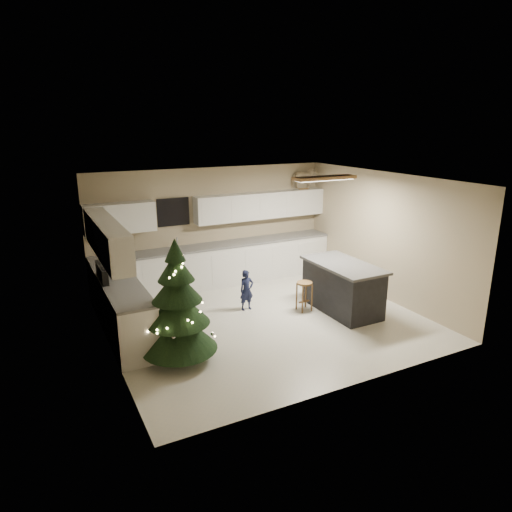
% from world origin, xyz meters
% --- Properties ---
extents(ground_plane, '(5.50, 5.50, 0.00)m').
position_xyz_m(ground_plane, '(0.00, 0.00, 0.00)').
color(ground_plane, beige).
extents(room_shell, '(5.52, 5.02, 2.61)m').
position_xyz_m(room_shell, '(0.02, 0.00, 1.75)').
color(room_shell, gray).
rests_on(room_shell, ground_plane).
extents(cabinetry, '(5.50, 3.20, 2.00)m').
position_xyz_m(cabinetry, '(-0.91, 1.65, 0.76)').
color(cabinetry, silver).
rests_on(cabinetry, ground_plane).
extents(island, '(0.90, 1.70, 0.95)m').
position_xyz_m(island, '(1.56, -0.26, 0.48)').
color(island, black).
rests_on(island, ground_plane).
extents(bar_stool, '(0.30, 0.30, 0.58)m').
position_xyz_m(bar_stool, '(0.91, 0.06, 0.43)').
color(bar_stool, olive).
rests_on(bar_stool, ground_plane).
extents(christmas_tree, '(1.21, 1.17, 1.93)m').
position_xyz_m(christmas_tree, '(-1.85, -0.67, 0.79)').
color(christmas_tree, '#3F2816').
rests_on(christmas_tree, ground_plane).
extents(toddler, '(0.30, 0.21, 0.80)m').
position_xyz_m(toddler, '(-0.08, 0.61, 0.40)').
color(toddler, black).
rests_on(toddler, ground_plane).
extents(rocking_horse, '(0.64, 0.39, 0.53)m').
position_xyz_m(rocking_horse, '(2.30, 2.33, 2.27)').
color(rocking_horse, olive).
rests_on(rocking_horse, cabinetry).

